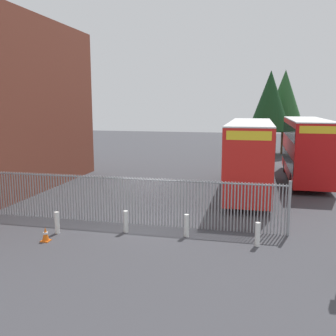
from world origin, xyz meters
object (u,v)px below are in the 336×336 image
at_px(double_decker_bus_behind_fence_left, 306,147).
at_px(traffic_cone_by_gate, 45,234).
at_px(double_decker_bus_near_gate, 250,154).
at_px(bollard_center_front, 126,222).
at_px(bollard_near_right, 187,226).
at_px(bollard_far_right, 258,234).
at_px(bollard_near_left, 57,223).

relative_size(double_decker_bus_behind_fence_left, traffic_cone_by_gate, 18.32).
xyz_separation_m(double_decker_bus_near_gate, bollard_center_front, (-5.00, -8.88, -1.95)).
relative_size(double_decker_bus_behind_fence_left, bollard_near_right, 11.38).
bearing_deg(bollard_center_front, double_decker_bus_near_gate, 60.60).
bearing_deg(bollard_far_right, bollard_near_left, -177.13).
bearing_deg(double_decker_bus_behind_fence_left, traffic_cone_by_gate, -126.57).
height_order(double_decker_bus_near_gate, bollard_center_front, double_decker_bus_near_gate).
relative_size(bollard_far_right, traffic_cone_by_gate, 1.61).
bearing_deg(double_decker_bus_behind_fence_left, bollard_far_right, -103.02).
relative_size(double_decker_bus_near_gate, bollard_center_front, 11.38).
bearing_deg(double_decker_bus_behind_fence_left, bollard_center_front, -122.46).
bearing_deg(traffic_cone_by_gate, bollard_center_front, 32.58).
height_order(double_decker_bus_near_gate, traffic_cone_by_gate, double_decker_bus_near_gate).
distance_m(double_decker_bus_near_gate, traffic_cone_by_gate, 13.39).
xyz_separation_m(double_decker_bus_behind_fence_left, traffic_cone_by_gate, (-11.66, -15.72, -2.13)).
distance_m(double_decker_bus_behind_fence_left, traffic_cone_by_gate, 19.69).
distance_m(bollard_near_left, bollard_center_front, 2.93).
height_order(bollard_center_front, bollard_far_right, same).
bearing_deg(traffic_cone_by_gate, double_decker_bus_behind_fence_left, 53.43).
height_order(double_decker_bus_near_gate, bollard_near_left, double_decker_bus_near_gate).
xyz_separation_m(double_decker_bus_behind_fence_left, bollard_center_front, (-8.86, -13.93, -1.95)).
bearing_deg(traffic_cone_by_gate, bollard_near_right, 18.64).
distance_m(double_decker_bus_behind_fence_left, bollard_near_left, 18.91).
bearing_deg(double_decker_bus_near_gate, bollard_center_front, -119.40).
distance_m(double_decker_bus_behind_fence_left, bollard_center_front, 16.62).
height_order(bollard_near_right, traffic_cone_by_gate, bollard_near_right).
bearing_deg(bollard_near_right, bollard_center_front, -178.90).
xyz_separation_m(double_decker_bus_near_gate, double_decker_bus_behind_fence_left, (3.86, 5.05, 0.00)).
distance_m(bollard_far_right, traffic_cone_by_gate, 8.46).
distance_m(double_decker_bus_behind_fence_left, bollard_near_right, 15.33).
xyz_separation_m(double_decker_bus_behind_fence_left, bollard_near_left, (-11.67, -14.75, -1.95)).
distance_m(bollard_near_right, bollard_far_right, 2.92).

